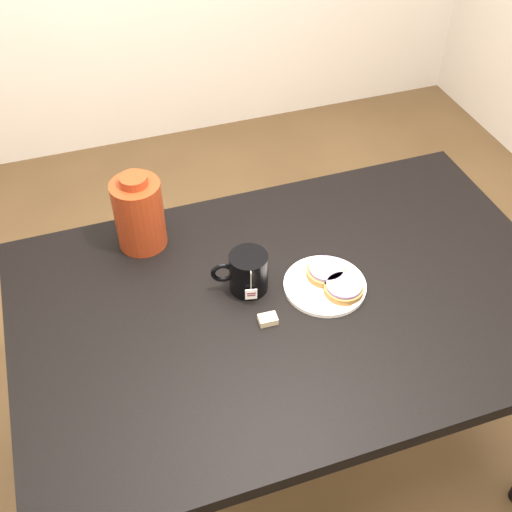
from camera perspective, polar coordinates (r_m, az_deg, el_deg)
name	(u,v)px	position (r m, az deg, el deg)	size (l,w,h in m)	color
ground_plane	(284,450)	(2.24, 2.54, -16.87)	(4.00, 4.00, 0.00)	brown
table	(292,319)	(1.69, 3.23, -5.64)	(1.40, 0.90, 0.75)	black
plate	(325,285)	(1.65, 6.14, -2.57)	(0.21, 0.21, 0.02)	white
bagel_back	(326,271)	(1.67, 6.25, -1.37)	(0.11, 0.11, 0.03)	brown
bagel_front	(344,288)	(1.63, 7.81, -2.86)	(0.11, 0.11, 0.03)	brown
mug	(248,272)	(1.61, -0.75, -1.43)	(0.15, 0.12, 0.11)	black
teabag_pouch	(268,319)	(1.56, 1.06, -5.66)	(0.04, 0.03, 0.02)	#C6B793
bagel_package	(139,213)	(1.73, -10.37, 3.77)	(0.14, 0.14, 0.22)	#5A190B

